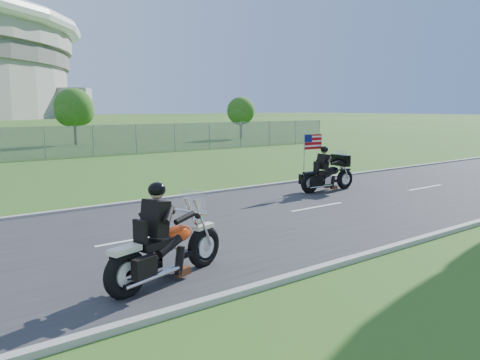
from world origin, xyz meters
TOP-DOWN VIEW (x-y plane):
  - ground at (0.00, 0.00)m, footprint 420.00×420.00m
  - road at (0.00, 0.00)m, footprint 120.00×8.00m
  - curb_north at (0.00, 4.05)m, footprint 120.00×0.18m
  - curb_south at (0.00, -4.05)m, footprint 120.00×0.18m
  - tree_fence_near at (6.04, 30.04)m, footprint 3.52×3.28m
  - tree_fence_far at (22.04, 28.03)m, footprint 3.08×2.87m
  - motorcycle_lead at (-2.77, -2.79)m, footprint 2.73×1.19m
  - motorcycle_follow at (6.45, 1.86)m, footprint 2.57×0.85m

SIDE VIEW (x-z plane):
  - ground at x=0.00m, z-range 0.00..0.00m
  - road at x=0.00m, z-range 0.00..0.04m
  - curb_north at x=0.00m, z-range -0.01..0.11m
  - curb_south at x=0.00m, z-range -0.01..0.11m
  - motorcycle_lead at x=-2.77m, z-range -0.35..1.53m
  - motorcycle_follow at x=6.45m, z-range -0.48..1.66m
  - tree_fence_far at x=22.04m, z-range 0.54..4.74m
  - tree_fence_near at x=6.04m, z-range 0.60..5.35m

